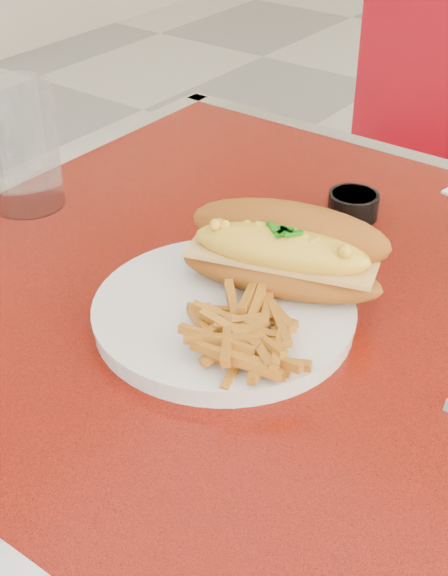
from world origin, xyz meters
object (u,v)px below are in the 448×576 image
Objects in this scene: mac_hoagie at (284,251)px; fork at (278,325)px; water_tumbler at (21,146)px; diner_table at (410,475)px; sauce_cup_left at (353,204)px; dinner_plate at (224,313)px.

fork is (0.04, -0.06, -0.04)m from mac_hoagie.
water_tumbler is at bearing 70.09° from fork.
diner_table is at bearing 2.06° from water_tumbler.
mac_hoagie reaches higher than sauce_cup_left.
fork is 0.41m from water_tumbler.
sauce_cup_left is (-0.07, 0.26, -0.00)m from fork.
mac_hoagie reaches higher than diner_table.
mac_hoagie is at bearing -81.80° from sauce_cup_left.
water_tumbler is (-0.34, -0.21, 0.06)m from sauce_cup_left.
water_tumbler is (-0.37, -0.01, 0.02)m from mac_hoagie.
sauce_cup_left is 0.52× the size of water_tumbler.
sauce_cup_left is at bearing 1.01° from fork.
diner_table is 0.27m from mac_hoagie.
fork reaches higher than diner_table.
water_tumbler is at bearing -177.94° from diner_table.
dinner_plate is 1.98× the size of water_tumbler.
dinner_plate is 0.09m from mac_hoagie.
diner_table is 15.19× the size of sauce_cup_left.
sauce_cup_left reaches higher than dinner_plate.
dinner_plate is at bearing 82.07° from fork.
dinner_plate is 0.36m from water_tumbler.
dinner_plate is at bearing -88.85° from sauce_cup_left.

